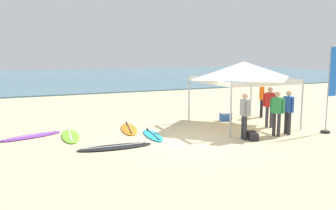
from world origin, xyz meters
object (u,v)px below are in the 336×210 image
Objects in this scene: surfboard_lime at (70,136)px; gear_bag_near_tent at (252,136)px; person_orange at (262,97)px; surfboard_black at (116,147)px; person_green at (277,110)px; canopy_tent at (243,70)px; person_blue at (288,109)px; person_grey at (245,113)px; banner_flag at (330,93)px; cooler_box at (226,117)px; person_red at (270,104)px; surfboard_orange at (129,129)px; surfboard_cyan at (153,135)px; surfboard_purple at (31,136)px.

surfboard_lime is 4.01× the size of gear_bag_near_tent.
surfboard_black is at bearing -161.72° from person_orange.
surfboard_black is 6.14m from person_green.
canopy_tent is at bearing -6.74° from surfboard_lime.
person_blue is at bearing -73.27° from canopy_tent.
surfboard_lime is at bearing 152.81° from person_grey.
banner_flag is at bearing -19.47° from surfboard_lime.
gear_bag_near_tent is 3.59m from cooler_box.
person_orange is 1.00× the size of person_green.
canopy_tent is 7.03× the size of cooler_box.
banner_flag is at bearing -4.23° from gear_bag_near_tent.
person_red is at bearing 37.24° from gear_bag_near_tent.
surfboard_lime and surfboard_orange have the same top height.
canopy_tent reaches higher than surfboard_cyan.
banner_flag reaches higher than person_green.
surfboard_lime is 1.41× the size of person_grey.
surfboard_lime is 7.82m from person_green.
banner_flag is 5.67× the size of gear_bag_near_tent.
surfboard_purple is at bearing 157.25° from person_green.
person_orange is at bearing 32.23° from canopy_tent.
banner_flag reaches higher than gear_bag_near_tent.
person_green is at bearing -23.82° from surfboard_cyan.
banner_flag is at bearing -7.75° from surfboard_black.
person_grey is at bearing -135.17° from person_orange.
person_green is 0.59m from person_blue.
person_grey is (-3.40, -3.38, 0.00)m from person_orange.
surfboard_orange is (-4.72, 1.15, -2.35)m from canopy_tent.
gear_bag_near_tent is (7.35, -3.64, 0.10)m from surfboard_purple.
banner_flag is at bearing -47.10° from canopy_tent.
person_blue is (2.01, 0.00, 0.00)m from person_grey.
person_orange reaches higher than surfboard_purple.
person_red is at bearing -43.83° from canopy_tent.
surfboard_cyan is at bearing -160.60° from cooler_box.
banner_flag is (10.77, -3.89, 1.54)m from surfboard_purple.
surfboard_black is 4.24× the size of gear_bag_near_tent.
surfboard_black and surfboard_orange have the same top height.
surfboard_orange is at bearing 135.80° from person_grey.
surfboard_purple is 10.52m from person_orange.
cooler_box is at bearing 91.57° from person_green.
surfboard_black is 1.49× the size of person_red.
surfboard_lime is 1.41× the size of person_red.
person_blue is at bearing -20.57° from surfboard_cyan.
surfboard_cyan is 1.21× the size of person_green.
person_green reaches higher than surfboard_orange.
canopy_tent is 4.85m from surfboard_cyan.
canopy_tent is 5.40m from surfboard_orange.
surfboard_lime and surfboard_black have the same top height.
surfboard_orange is at bearing 63.55° from surfboard_black.
surfboard_lime is 10.12m from banner_flag.
person_green is at bearing -7.57° from surfboard_black.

